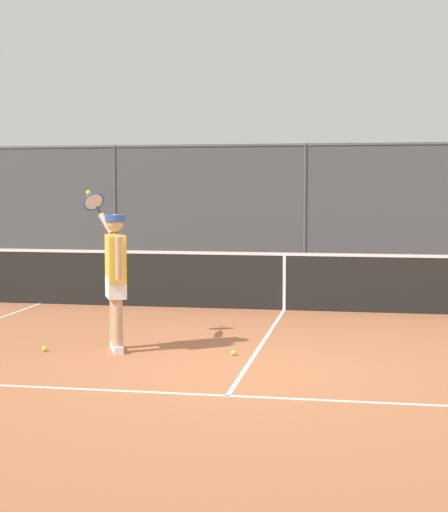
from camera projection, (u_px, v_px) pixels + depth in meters
The scene contains 7 objects.
ground_plane at pixel (243, 372), 8.79m from camera, with size 60.00×60.00×0.00m, color #A8603D.
court_line_markings at pixel (222, 405), 7.47m from camera, with size 8.66×10.14×0.01m.
fence_backdrop at pixel (307, 217), 18.26m from camera, with size 20.52×1.37×3.00m.
tennis_net at pixel (284, 281), 13.21m from camera, with size 11.12×0.09×1.07m.
tennis_player at pixel (115, 271), 9.89m from camera, with size 0.89×1.20×2.00m.
tennis_ball_near_net at pixel (45, 349), 9.91m from camera, with size 0.07×0.07×0.07m, color #C1D138.
tennis_ball_near_baseline at pixel (233, 353), 9.67m from camera, with size 0.07×0.07×0.07m, color #D6E042.
Camera 1 is at (-1.29, 8.56, 2.04)m, focal length 55.89 mm.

